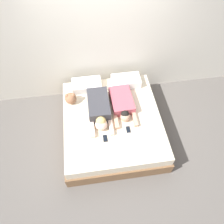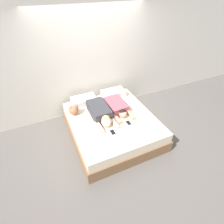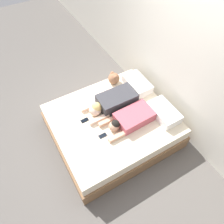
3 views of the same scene
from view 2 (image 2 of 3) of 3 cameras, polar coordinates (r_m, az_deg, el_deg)
ground_plane at (r=4.11m, az=0.00°, el=-6.94°), size 12.00×12.00×0.00m
wall_back at (r=4.30m, az=-6.59°, el=15.79°), size 12.00×0.06×2.60m
bed at (r=3.95m, az=0.00°, el=-4.51°), size 1.80×1.99×0.48m
pillow_head_left at (r=4.23m, az=-9.21°, el=3.72°), size 0.57×0.33×0.16m
pillow_head_right at (r=4.45m, az=0.48°, el=6.10°), size 0.57×0.33×0.16m
person_left at (r=3.74m, az=-3.74°, el=-0.25°), size 0.39×0.94×0.24m
person_right at (r=3.96m, az=1.68°, el=1.70°), size 0.41×0.89×0.20m
cell_phone_left at (r=3.45m, az=0.23°, el=-6.58°), size 0.07×0.13×0.01m
cell_phone_right at (r=3.67m, az=5.41°, el=-3.53°), size 0.07×0.13×0.01m
plush_toy at (r=3.91m, az=-12.37°, el=0.66°), size 0.22×0.22×0.23m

